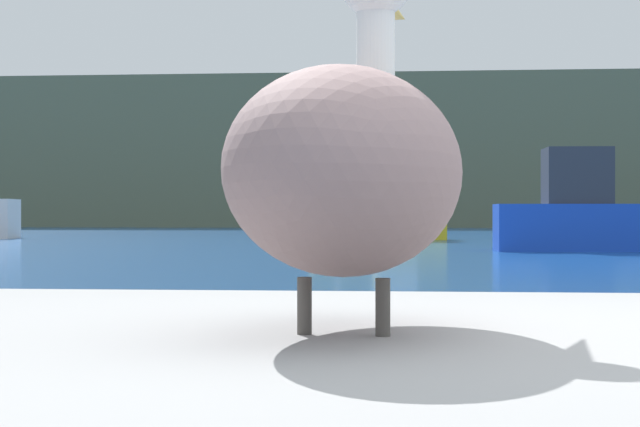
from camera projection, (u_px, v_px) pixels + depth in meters
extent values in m
cube|color=#5B664C|center=(442.00, 156.00, 77.26)|extent=(140.00, 16.41, 9.53)
ellipsoid|color=gray|center=(348.00, 172.00, 2.34)|extent=(0.58, 0.96, 0.43)
cylinder|color=white|center=(376.00, 76.00, 2.65)|extent=(0.09, 0.09, 0.34)
cone|color=gold|center=(394.00, 14.00, 2.91)|extent=(0.11, 0.38, 0.09)
cylinder|color=#4C4742|center=(304.00, 306.00, 2.31)|extent=(0.03, 0.03, 0.12)
cylinder|color=#4C4742|center=(383.00, 307.00, 2.28)|extent=(0.03, 0.03, 0.12)
cube|color=yellow|center=(377.00, 219.00, 40.00)|extent=(4.90, 2.53, 1.46)
cube|color=silver|center=(394.00, 174.00, 40.09)|extent=(1.61, 1.41, 1.74)
cylinder|color=#B2B2B2|center=(337.00, 146.00, 39.80)|extent=(0.12, 0.12, 3.62)
cylinder|color=#3F382D|center=(313.00, 188.00, 39.69)|extent=(0.10, 0.10, 0.70)
cube|color=blue|center=(607.00, 227.00, 28.88)|extent=(5.65, 2.02, 1.19)
cube|color=#2D333D|center=(577.00, 176.00, 28.92)|extent=(1.67, 1.58, 1.42)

